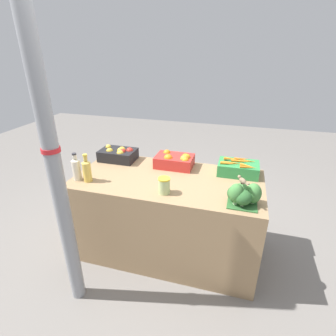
% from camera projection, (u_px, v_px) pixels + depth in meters
% --- Properties ---
extents(ground_plane, '(10.00, 10.00, 0.00)m').
position_uv_depth(ground_plane, '(168.00, 247.00, 2.72)').
color(ground_plane, slate).
extents(market_table, '(1.69, 0.84, 0.81)m').
position_uv_depth(market_table, '(168.00, 215.00, 2.55)').
color(market_table, '#937551').
rests_on(market_table, ground_plane).
extents(support_pole, '(0.12, 0.12, 2.35)m').
position_uv_depth(support_pole, '(54.00, 166.00, 1.72)').
color(support_pole, gray).
rests_on(support_pole, ground_plane).
extents(apple_crate, '(0.37, 0.25, 0.15)m').
position_uv_depth(apple_crate, '(119.00, 154.00, 2.74)').
color(apple_crate, black).
rests_on(apple_crate, market_table).
extents(orange_crate, '(0.37, 0.25, 0.15)m').
position_uv_depth(orange_crate, '(175.00, 160.00, 2.58)').
color(orange_crate, red).
rests_on(orange_crate, market_table).
extents(carrot_crate, '(0.37, 0.25, 0.15)m').
position_uv_depth(carrot_crate, '(238.00, 168.00, 2.44)').
color(carrot_crate, '#2D8442').
rests_on(carrot_crate, market_table).
extents(broccoli_pile, '(0.25, 0.20, 0.18)m').
position_uv_depth(broccoli_pile, '(242.00, 194.00, 1.96)').
color(broccoli_pile, '#2D602D').
rests_on(broccoli_pile, market_table).
extents(juice_bottle_cloudy, '(0.07, 0.07, 0.25)m').
position_uv_depth(juice_bottle_cloudy, '(76.00, 169.00, 2.31)').
color(juice_bottle_cloudy, beige).
rests_on(juice_bottle_cloudy, market_table).
extents(juice_bottle_golden, '(0.07, 0.07, 0.25)m').
position_uv_depth(juice_bottle_golden, '(87.00, 170.00, 2.28)').
color(juice_bottle_golden, gold).
rests_on(juice_bottle_golden, market_table).
extents(pickle_jar, '(0.10, 0.10, 0.13)m').
position_uv_depth(pickle_jar, '(164.00, 185.00, 2.11)').
color(pickle_jar, '#B2C684').
rests_on(pickle_jar, market_table).
extents(sparrow_bird, '(0.09, 0.12, 0.05)m').
position_uv_depth(sparrow_bird, '(242.00, 180.00, 1.89)').
color(sparrow_bird, '#4C3D2D').
rests_on(sparrow_bird, broccoli_pile).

